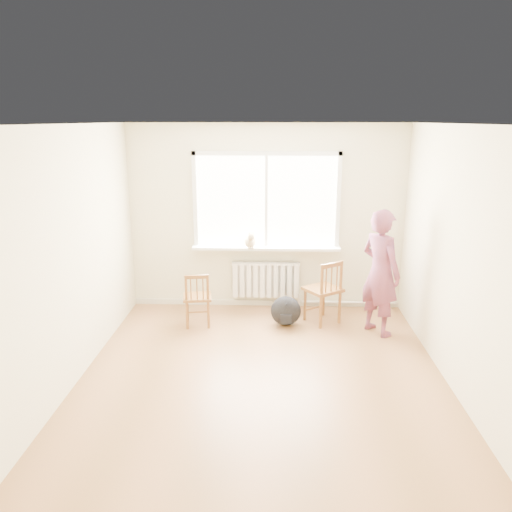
# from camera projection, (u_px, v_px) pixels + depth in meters

# --- Properties ---
(floor) EXTENTS (4.50, 4.50, 0.00)m
(floor) POSITION_uv_depth(u_px,v_px,m) (262.00, 378.00, 5.46)
(floor) COLOR #98663E
(floor) RESTS_ON ground
(ceiling) EXTENTS (4.50, 4.50, 0.00)m
(ceiling) POSITION_uv_depth(u_px,v_px,m) (263.00, 124.00, 4.75)
(ceiling) COLOR white
(ceiling) RESTS_ON back_wall
(back_wall) EXTENTS (4.00, 0.01, 2.70)m
(back_wall) POSITION_uv_depth(u_px,v_px,m) (266.00, 218.00, 7.27)
(back_wall) COLOR beige
(back_wall) RESTS_ON ground
(window) EXTENTS (2.12, 0.05, 1.42)m
(window) POSITION_uv_depth(u_px,v_px,m) (266.00, 197.00, 7.16)
(window) COLOR white
(window) RESTS_ON back_wall
(windowsill) EXTENTS (2.15, 0.22, 0.04)m
(windowsill) POSITION_uv_depth(u_px,v_px,m) (266.00, 248.00, 7.28)
(windowsill) COLOR white
(windowsill) RESTS_ON back_wall
(radiator) EXTENTS (1.00, 0.12, 0.55)m
(radiator) POSITION_uv_depth(u_px,v_px,m) (266.00, 279.00, 7.42)
(radiator) COLOR white
(radiator) RESTS_ON back_wall
(heating_pipe) EXTENTS (1.40, 0.04, 0.04)m
(heating_pipe) POSITION_uv_depth(u_px,v_px,m) (349.00, 302.00, 7.51)
(heating_pipe) COLOR silver
(heating_pipe) RESTS_ON back_wall
(baseboard) EXTENTS (4.00, 0.03, 0.08)m
(baseboard) POSITION_uv_depth(u_px,v_px,m) (266.00, 303.00, 7.60)
(baseboard) COLOR beige
(baseboard) RESTS_ON ground
(chair_left) EXTENTS (0.43, 0.41, 0.76)m
(chair_left) POSITION_uv_depth(u_px,v_px,m) (197.00, 299.00, 6.76)
(chair_left) COLOR brown
(chair_left) RESTS_ON floor
(chair_right) EXTENTS (0.61, 0.60, 0.90)m
(chair_right) POSITION_uv_depth(u_px,v_px,m) (325.00, 292.00, 6.85)
(chair_right) COLOR brown
(chair_right) RESTS_ON floor
(person) EXTENTS (0.68, 0.72, 1.66)m
(person) POSITION_uv_depth(u_px,v_px,m) (380.00, 272.00, 6.44)
(person) COLOR #BA3E4C
(person) RESTS_ON floor
(cat) EXTENTS (0.21, 0.39, 0.26)m
(cat) POSITION_uv_depth(u_px,v_px,m) (250.00, 241.00, 7.17)
(cat) COLOR beige
(cat) RESTS_ON windowsill
(backpack) EXTENTS (0.49, 0.43, 0.41)m
(backpack) POSITION_uv_depth(u_px,v_px,m) (286.00, 311.00, 6.83)
(backpack) COLOR black
(backpack) RESTS_ON floor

